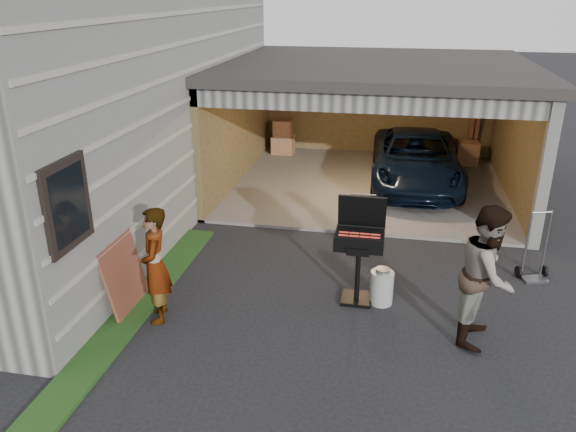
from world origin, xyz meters
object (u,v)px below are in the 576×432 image
propane_tank (382,287)px  hand_truck (534,266)px  bbq_grill (359,243)px  plywood_panel (124,276)px  minivan (416,162)px  woman (155,265)px  man (487,275)px

propane_tank → hand_truck: bearing=27.6°
bbq_grill → plywood_panel: size_ratio=1.45×
minivan → woman: (-3.63, -6.65, 0.24)m
minivan → propane_tank: size_ratio=8.46×
man → hand_truck: man is taller
bbq_grill → propane_tank: bearing=-6.6°
minivan → woman: size_ratio=2.59×
hand_truck → minivan: bearing=97.2°
woman → bbq_grill: (2.72, 1.08, 0.09)m
bbq_grill → man: bearing=-22.4°
minivan → hand_truck: (1.85, -4.36, -0.38)m
woman → man: man is taller
woman → man: (4.42, 0.38, 0.11)m
man → plywood_panel: (-5.00, -0.22, -0.41)m
minivan → bbq_grill: bearing=-101.1°
plywood_panel → propane_tank: bearing=13.4°
minivan → plywood_panel: 7.73m
man → minivan: bearing=23.0°
man → bbq_grill: (-1.70, 0.70, -0.01)m
minivan → hand_truck: minivan is taller
man → plywood_panel: man is taller
man → propane_tank: man is taller
man → hand_truck: bearing=-13.1°
woman → propane_tank: (3.09, 1.04, -0.58)m
minivan → bbq_grill: size_ratio=2.76×
minivan → woman: woman is taller
bbq_grill → woman: bearing=-158.3°
propane_tank → man: bearing=-26.3°
bbq_grill → propane_tank: size_ratio=3.06×
woman → bbq_grill: size_ratio=1.07×
hand_truck → man: bearing=-134.7°
woman → plywood_panel: (-0.58, 0.16, -0.30)m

